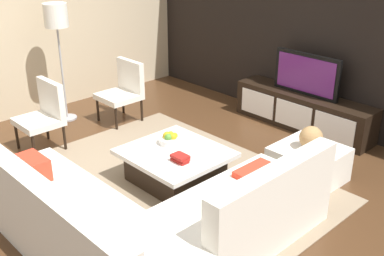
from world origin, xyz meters
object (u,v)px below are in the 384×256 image
(floor_lamp, at_px, (56,23))
(accent_chair_far, at_px, (124,88))
(sectional_couch, at_px, (141,219))
(accent_chair_near, at_px, (44,111))
(decorative_ball, at_px, (311,138))
(media_console, at_px, (303,111))
(television, at_px, (306,74))
(coffee_table, at_px, (175,166))
(fruit_bowl, at_px, (171,139))
(ottoman, at_px, (308,164))
(book_stack, at_px, (180,158))

(floor_lamp, distance_m, accent_chair_far, 1.27)
(sectional_couch, relative_size, accent_chair_near, 2.92)
(floor_lamp, distance_m, decorative_ball, 3.73)
(media_console, bearing_deg, decorative_ball, -53.36)
(television, bearing_deg, coffee_table, -92.49)
(coffee_table, relative_size, fruit_bowl, 3.77)
(coffee_table, relative_size, ottoman, 1.51)
(book_stack, bearing_deg, accent_chair_near, -166.88)
(accent_chair_near, xyz_separation_m, decorative_ball, (2.79, 1.69, 0.04))
(sectional_couch, bearing_deg, ottoman, 80.17)
(media_console, relative_size, decorative_ball, 7.97)
(coffee_table, height_order, decorative_ball, decorative_ball)
(television, bearing_deg, floor_lamp, -139.18)
(decorative_ball, bearing_deg, accent_chair_near, -148.88)
(coffee_table, bearing_deg, book_stack, -29.77)
(sectional_couch, relative_size, coffee_table, 2.40)
(television, height_order, ottoman, television)
(sectional_couch, height_order, accent_chair_far, accent_chair_far)
(television, height_order, coffee_table, television)
(media_console, distance_m, floor_lamp, 3.60)
(sectional_couch, bearing_deg, decorative_ball, 80.17)
(book_stack, bearing_deg, decorative_ball, 57.43)
(book_stack, bearing_deg, fruit_bowl, 151.01)
(coffee_table, distance_m, ottoman, 1.48)
(floor_lamp, bearing_deg, sectional_couch, -18.40)
(television, distance_m, fruit_bowl, 2.24)
(coffee_table, relative_size, decorative_ball, 4.12)
(floor_lamp, bearing_deg, media_console, 40.82)
(coffee_table, bearing_deg, fruit_bowl, 151.96)
(accent_chair_near, bearing_deg, book_stack, 6.80)
(accent_chair_near, bearing_deg, decorative_ball, 24.81)
(accent_chair_near, relative_size, fruit_bowl, 3.11)
(media_console, bearing_deg, sectional_couch, -80.63)
(television, xyz_separation_m, decorative_ball, (0.90, -1.21, -0.26))
(book_stack, bearing_deg, television, 92.81)
(coffee_table, bearing_deg, accent_chair_far, 159.91)
(accent_chair_far, bearing_deg, ottoman, 16.03)
(coffee_table, relative_size, accent_chair_near, 1.21)
(television, bearing_deg, decorative_ball, -53.37)
(floor_lamp, xyz_separation_m, book_stack, (2.70, -0.19, -0.99))
(sectional_couch, distance_m, coffee_table, 1.16)
(floor_lamp, height_order, decorative_ball, floor_lamp)
(media_console, xyz_separation_m, fruit_bowl, (-0.28, -2.20, 0.18))
(media_console, relative_size, accent_chair_near, 2.34)
(coffee_table, bearing_deg, decorative_ball, 47.62)
(television, relative_size, book_stack, 5.14)
(television, relative_size, decorative_ball, 3.88)
(coffee_table, distance_m, accent_chair_near, 1.92)
(television, relative_size, floor_lamp, 0.59)
(ottoman, relative_size, book_stack, 3.63)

